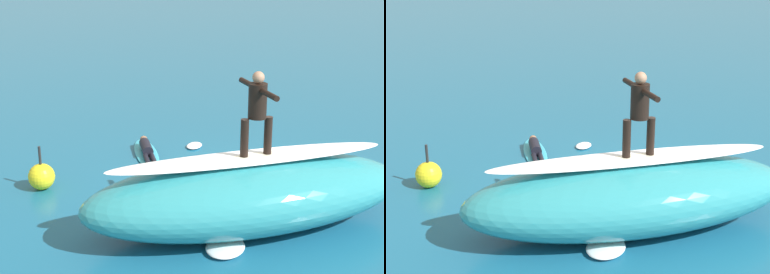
# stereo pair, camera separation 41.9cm
# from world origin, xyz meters

# --- Properties ---
(ground_plane) EXTENTS (120.00, 120.00, 0.00)m
(ground_plane) POSITION_xyz_m (0.00, 0.00, 0.00)
(ground_plane) COLOR #196084
(wave_crest) EXTENTS (6.77, 4.21, 1.41)m
(wave_crest) POSITION_xyz_m (0.02, 1.81, 0.70)
(wave_crest) COLOR teal
(wave_crest) RESTS_ON ground_plane
(wave_foam_lip) EXTENTS (5.39, 2.49, 0.08)m
(wave_foam_lip) POSITION_xyz_m (0.02, 1.81, 1.45)
(wave_foam_lip) COLOR white
(wave_foam_lip) RESTS_ON wave_crest
(surfboard_riding) EXTENTS (2.29, 1.26, 0.08)m
(surfboard_riding) POSITION_xyz_m (-0.09, 1.77, 1.45)
(surfboard_riding) COLOR #EAE5C6
(surfboard_riding) RESTS_ON wave_crest
(surfer_riding) EXTENTS (0.63, 1.42, 1.57)m
(surfer_riding) POSITION_xyz_m (-0.09, 1.77, 2.41)
(surfer_riding) COLOR black
(surfer_riding) RESTS_ON surfboard_riding
(surfboard_paddling) EXTENTS (1.10, 2.34, 0.06)m
(surfboard_paddling) POSITION_xyz_m (2.41, -2.19, 0.03)
(surfboard_paddling) COLOR #33B2D1
(surfboard_paddling) RESTS_ON ground_plane
(surfer_paddling) EXTENTS (0.61, 1.58, 0.29)m
(surfer_paddling) POSITION_xyz_m (2.38, -2.07, 0.19)
(surfer_paddling) COLOR black
(surfer_paddling) RESTS_ON surfboard_paddling
(buoy_marker) EXTENTS (0.59, 0.59, 1.00)m
(buoy_marker) POSITION_xyz_m (4.48, 0.09, 0.30)
(buoy_marker) COLOR yellow
(buoy_marker) RESTS_ON ground_plane
(foam_patch_near) EXTENTS (0.91, 1.03, 0.13)m
(foam_patch_near) POSITION_xyz_m (0.46, 2.68, 0.07)
(foam_patch_near) COLOR white
(foam_patch_near) RESTS_ON ground_plane
(foam_patch_mid) EXTENTS (0.53, 0.66, 0.08)m
(foam_patch_mid) POSITION_xyz_m (1.19, -2.80, 0.04)
(foam_patch_mid) COLOR white
(foam_patch_mid) RESTS_ON ground_plane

